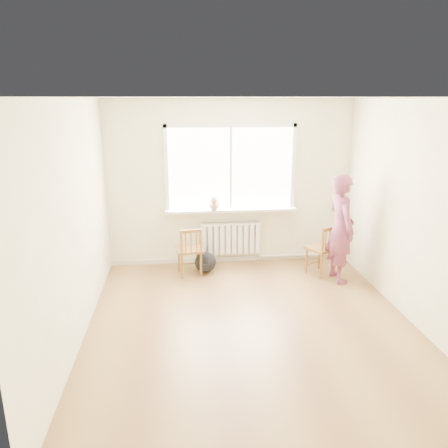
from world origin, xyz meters
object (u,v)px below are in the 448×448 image
object	(u,v)px
chair_right	(323,250)
chair_left	(190,252)
cat	(214,204)
person	(341,229)
backpack	(205,262)

from	to	relation	value
chair_right	chair_left	bearing A→B (deg)	-34.87
cat	person	bearing A→B (deg)	-17.08
chair_right	backpack	world-z (taller)	chair_right
chair_right	person	distance (m)	0.49
cat	backpack	distance (m)	0.95
person	chair_right	bearing A→B (deg)	35.50
chair_right	cat	bearing A→B (deg)	-48.86
chair_left	chair_right	xyz separation A→B (m)	(2.07, -0.18, 0.01)
chair_left	person	bearing A→B (deg)	161.85
person	cat	size ratio (longest dim) A/B	4.02
chair_left	chair_right	world-z (taller)	chair_right
chair_right	cat	distance (m)	1.87
chair_left	cat	xyz separation A→B (m)	(0.41, 0.39, 0.66)
chair_right	person	bearing A→B (deg)	100.99
person	backpack	distance (m)	2.16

